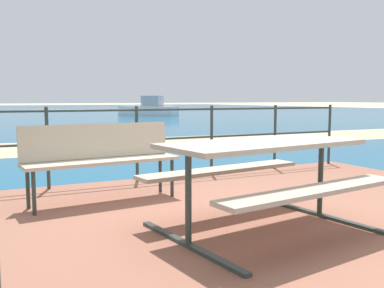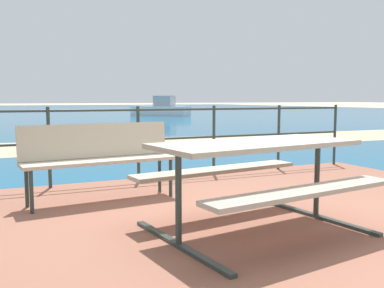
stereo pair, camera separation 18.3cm
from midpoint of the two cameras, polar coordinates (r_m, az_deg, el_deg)
The scene contains 9 objects.
ground_plane at distance 4.14m, azimuth 12.73°, elevation -10.83°, with size 240.00×240.00×0.00m, color beige.
patio_paving at distance 4.13m, azimuth 12.74°, elevation -10.43°, with size 6.40×5.20×0.06m, color #935B47.
sea_water at distance 43.22m, azimuth -21.40°, elevation 4.07°, with size 90.00×90.00×0.01m, color #145B84.
beach_strip at distance 11.05m, azimuth -11.76°, elevation -0.23°, with size 54.00×3.19×0.01m, color tan.
picnic_table at distance 3.66m, azimuth 10.00°, elevation -2.47°, with size 1.94×1.61×0.77m.
park_bench at distance 4.82m, azimuth -11.26°, elevation -1.20°, with size 1.73×0.56×0.86m.
railing_fence at distance 6.10m, azimuth -1.10°, elevation 1.51°, with size 5.94×0.04×1.04m.
boat_near at distance 46.26m, azimuth -3.75°, elevation 5.14°, with size 2.35×3.38×1.39m.
boat_mid at distance 30.78m, azimuth -4.14°, elevation 4.72°, with size 3.93×4.15×1.42m.
Camera 2 is at (-2.34, -3.18, 1.19)m, focal length 39.64 mm.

